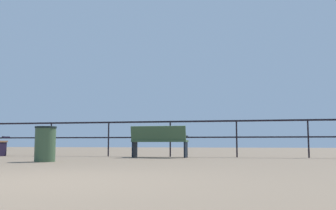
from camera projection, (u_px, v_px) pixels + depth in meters
ground_plane at (29, 183)px, 3.76m from camera, size 60.00×60.00×0.00m
pier_railing at (170, 130)px, 10.95m from camera, size 19.52×0.05×1.07m
bench_near_left at (159, 140)px, 10.28m from camera, size 1.57×0.63×0.88m
trash_bin at (45, 144)px, 8.00m from camera, size 0.46×0.46×0.77m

